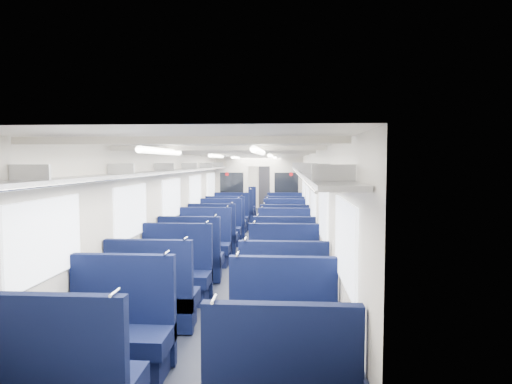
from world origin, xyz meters
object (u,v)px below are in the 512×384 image
at_px(seat_3, 283,341).
at_px(seat_15, 285,231).
at_px(seat_6, 176,277).
at_px(seat_2, 119,336).
at_px(seat_4, 153,301).
at_px(seat_8, 191,260).
at_px(seat_13, 284,239).
at_px(seat_20, 238,212).
at_px(bulkhead, 259,190).
at_px(seat_5, 283,303).
at_px(seat_17, 285,225).
at_px(seat_21, 285,212).
at_px(seat_9, 284,261).
at_px(seat_14, 220,230).
at_px(seat_7, 284,278).
at_px(seat_16, 226,224).
at_px(end_door, 267,187).
at_px(seat_11, 284,248).
at_px(seat_18, 231,219).
at_px(seat_22, 241,208).
at_px(seat_23, 285,209).
at_px(seat_19, 285,219).
at_px(seat_10, 204,247).

relative_size(seat_3, seat_15, 1.00).
bearing_deg(seat_6, seat_2, -90.00).
bearing_deg(seat_4, seat_8, 90.00).
height_order(seat_8, seat_15, same).
xyz_separation_m(seat_3, seat_13, (0.00, 5.76, 0.00)).
bearing_deg(seat_20, bulkhead, -59.44).
height_order(seat_5, seat_17, same).
bearing_deg(seat_20, seat_15, -68.73).
bearing_deg(seat_20, seat_21, -1.33).
bearing_deg(seat_15, seat_9, -90.00).
bearing_deg(seat_14, seat_6, -90.00).
relative_size(seat_7, seat_16, 1.00).
xyz_separation_m(end_door, seat_4, (-0.83, -14.96, -0.62)).
xyz_separation_m(seat_3, seat_11, (0.00, 4.75, 0.00)).
relative_size(end_door, seat_14, 1.64).
distance_m(seat_4, seat_18, 8.11).
bearing_deg(end_door, seat_4, -93.18).
height_order(seat_14, seat_18, same).
bearing_deg(seat_18, seat_6, -90.00).
distance_m(seat_2, seat_18, 9.28).
bearing_deg(bulkhead, seat_17, -64.61).
bearing_deg(seat_4, end_door, 86.82).
xyz_separation_m(seat_16, seat_22, (0.00, 4.41, 0.00)).
distance_m(seat_17, seat_23, 4.26).
bearing_deg(seat_19, seat_16, -142.59).
xyz_separation_m(seat_6, seat_11, (1.66, 2.41, 0.00)).
bearing_deg(seat_4, seat_9, 55.49).
height_order(seat_18, seat_19, same).
xyz_separation_m(seat_3, seat_17, (0.00, 8.17, 0.00)).
relative_size(seat_3, seat_17, 1.00).
distance_m(seat_10, seat_17, 3.79).
distance_m(seat_8, seat_18, 5.80).
relative_size(bulkhead, seat_23, 2.30).
distance_m(seat_13, seat_21, 5.52).
relative_size(end_door, seat_9, 1.64).
xyz_separation_m(seat_2, seat_6, (0.00, 2.33, 0.00)).
bearing_deg(seat_7, end_door, 93.46).
height_order(seat_15, seat_21, same).
xyz_separation_m(seat_15, seat_19, (0.00, 2.33, 0.00)).
distance_m(seat_4, seat_22, 11.36).
relative_size(seat_7, seat_15, 1.00).
relative_size(seat_6, seat_17, 1.00).
bearing_deg(seat_4, seat_2, -90.00).
xyz_separation_m(seat_2, seat_15, (1.66, 7.05, 0.00)).
distance_m(seat_4, seat_7, 2.07).
bearing_deg(seat_17, seat_6, -105.88).
height_order(seat_16, seat_20, same).
distance_m(seat_10, seat_23, 7.85).
relative_size(seat_5, seat_9, 1.00).
distance_m(seat_18, seat_19, 1.66).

